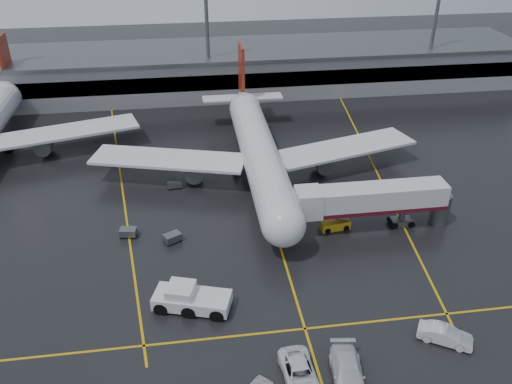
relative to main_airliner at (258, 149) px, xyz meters
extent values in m
plane|color=black|center=(0.00, -9.70, -4.21)|extent=(220.00, 220.00, 0.00)
cube|color=gold|center=(0.00, -9.70, -4.20)|extent=(0.25, 90.00, 0.02)
cube|color=gold|center=(0.00, -31.70, -4.20)|extent=(60.00, 0.25, 0.02)
cube|color=gold|center=(-20.00, 0.30, -4.20)|extent=(9.99, 69.35, 0.02)
cube|color=gold|center=(18.00, 0.30, -4.20)|extent=(7.57, 69.64, 0.02)
cube|color=gray|center=(0.00, 38.30, -0.21)|extent=(120.00, 18.00, 8.00)
cube|color=black|center=(0.00, 29.50, 0.29)|extent=(120.00, 0.40, 3.00)
cube|color=#595B60|center=(0.00, 38.30, 4.09)|extent=(122.00, 19.00, 0.60)
cylinder|color=#595B60|center=(-5.00, 32.30, 8.29)|extent=(0.70, 0.70, 25.00)
cylinder|color=#595B60|center=(40.00, 32.30, 8.29)|extent=(0.70, 0.70, 25.00)
cylinder|color=silver|center=(0.00, -1.70, -0.01)|extent=(5.20, 36.00, 5.20)
sphere|color=silver|center=(0.00, -19.70, -0.01)|extent=(5.20, 5.20, 5.20)
cone|color=silver|center=(0.00, 19.30, 0.59)|extent=(4.94, 8.00, 4.94)
cube|color=maroon|center=(0.00, 20.30, 5.49)|extent=(0.50, 5.50, 8.50)
cube|color=silver|center=(0.00, 19.30, 0.79)|extent=(14.00, 3.00, 0.25)
cube|color=silver|center=(-13.00, 0.30, -0.81)|extent=(22.80, 11.83, 0.40)
cube|color=silver|center=(13.00, 0.30, -0.81)|extent=(22.80, 11.83, 0.40)
cylinder|color=#595B60|center=(-9.50, -0.70, -2.21)|extent=(2.60, 4.50, 2.60)
cylinder|color=#595B60|center=(9.50, -0.70, -2.21)|extent=(2.60, 4.50, 2.60)
cylinder|color=#595B60|center=(0.00, -16.70, -3.21)|extent=(0.56, 0.56, 2.00)
cylinder|color=#595B60|center=(-3.20, 1.30, -3.21)|extent=(0.56, 0.56, 2.00)
cylinder|color=#595B60|center=(3.20, 1.30, -3.21)|extent=(0.56, 0.56, 2.00)
cylinder|color=black|center=(0.00, -16.70, -3.76)|extent=(0.40, 1.10, 1.10)
cylinder|color=black|center=(-3.20, 1.30, -3.66)|extent=(1.00, 1.40, 1.40)
cylinder|color=black|center=(3.20, 1.30, -3.66)|extent=(1.00, 1.40, 1.40)
cone|color=silver|center=(-42.00, 31.30, 0.59)|extent=(4.94, 8.00, 4.94)
cube|color=maroon|center=(-42.00, 32.30, 5.49)|extent=(0.50, 5.50, 8.50)
cube|color=silver|center=(-42.00, 31.30, 0.79)|extent=(14.00, 3.00, 0.25)
cube|color=silver|center=(-29.00, 12.30, -0.81)|extent=(22.80, 11.83, 0.40)
cylinder|color=#595B60|center=(-32.50, 11.30, -2.21)|extent=(2.60, 4.50, 2.60)
cylinder|color=#595B60|center=(-38.80, 13.30, -3.21)|extent=(0.56, 0.56, 2.00)
cylinder|color=black|center=(-38.80, 13.30, -3.66)|extent=(1.00, 1.40, 1.40)
cube|color=silver|center=(12.00, -15.70, 0.19)|extent=(18.00, 3.20, 3.00)
cube|color=#510E19|center=(12.00, -15.70, -1.11)|extent=(18.00, 3.30, 0.50)
cube|color=silver|center=(3.80, -15.70, 0.19)|extent=(3.00, 3.40, 3.30)
cylinder|color=#595B60|center=(16.00, -15.70, -2.71)|extent=(0.80, 0.80, 3.00)
cube|color=#595B60|center=(16.00, -15.70, -3.76)|extent=(2.60, 1.60, 0.90)
cylinder|color=#595B60|center=(21.00, -15.70, -2.21)|extent=(2.40, 2.40, 4.00)
cylinder|color=black|center=(14.90, -15.70, -3.76)|extent=(0.90, 1.80, 0.90)
cylinder|color=black|center=(17.10, -15.70, -3.76)|extent=(0.90, 1.80, 0.90)
cube|color=silver|center=(-10.75, -27.13, -3.21)|extent=(8.35, 5.30, 1.33)
cube|color=silver|center=(-11.81, -26.80, -2.10)|extent=(3.34, 3.34, 1.11)
cube|color=black|center=(-11.81, -26.80, -2.10)|extent=(3.01, 3.01, 1.00)
cylinder|color=black|center=(-13.50, -26.26, -3.60)|extent=(2.38, 3.61, 1.44)
cylinder|color=black|center=(-10.75, -27.13, -3.60)|extent=(2.38, 3.61, 1.44)
cylinder|color=black|center=(-8.00, -28.00, -3.60)|extent=(2.38, 3.61, 1.44)
cube|color=gold|center=(7.50, -15.27, -3.64)|extent=(3.87, 1.98, 1.14)
cube|color=#595B60|center=(7.50, -15.27, -2.56)|extent=(3.67, 1.35, 1.30)
cylinder|color=black|center=(6.27, -15.42, -3.90)|extent=(0.93, 1.83, 0.72)
cylinder|color=black|center=(8.73, -15.12, -3.90)|extent=(0.93, 1.83, 0.72)
imported|color=white|center=(-1.85, -37.73, -3.36)|extent=(3.12, 6.27, 1.71)
imported|color=silver|center=(2.25, -38.34, -3.25)|extent=(3.49, 6.90, 1.92)
imported|color=silver|center=(12.69, -35.15, -3.38)|extent=(5.24, 4.07, 1.66)
cube|color=#595B60|center=(-12.71, -15.30, -3.56)|extent=(2.38, 2.09, 0.90)
cylinder|color=black|center=(-13.18, -16.12, -4.03)|extent=(0.40, 0.20, 0.40)
cylinder|color=black|center=(-11.77, -15.36, -4.03)|extent=(0.40, 0.20, 0.40)
cylinder|color=black|center=(-13.65, -15.24, -4.03)|extent=(0.40, 0.20, 0.40)
cylinder|color=black|center=(-12.25, -14.48, -4.03)|extent=(0.40, 0.20, 0.40)
cube|color=#595B60|center=(-18.06, -13.39, -3.56)|extent=(2.19, 1.62, 0.90)
cylinder|color=black|center=(-18.94, -13.74, -4.03)|extent=(0.40, 0.20, 0.40)
cylinder|color=black|center=(-17.36, -14.02, -4.03)|extent=(0.40, 0.20, 0.40)
cylinder|color=black|center=(-18.77, -12.76, -4.03)|extent=(0.40, 0.20, 0.40)
cylinder|color=black|center=(-17.19, -13.03, -4.03)|extent=(0.40, 0.20, 0.40)
cube|color=#595B60|center=(-12.36, -2.12, -3.56)|extent=(2.11, 1.47, 0.90)
cylinder|color=black|center=(-13.12, -2.69, -4.03)|extent=(0.40, 0.20, 0.40)
cylinder|color=black|center=(-11.52, -2.55, -4.03)|extent=(0.40, 0.20, 0.40)
cylinder|color=black|center=(-13.21, -1.69, -4.03)|extent=(0.40, 0.20, 0.40)
cylinder|color=black|center=(-11.61, -1.55, -4.03)|extent=(0.40, 0.20, 0.40)
camera|label=1|loc=(-10.00, -68.03, 33.39)|focal=36.90mm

